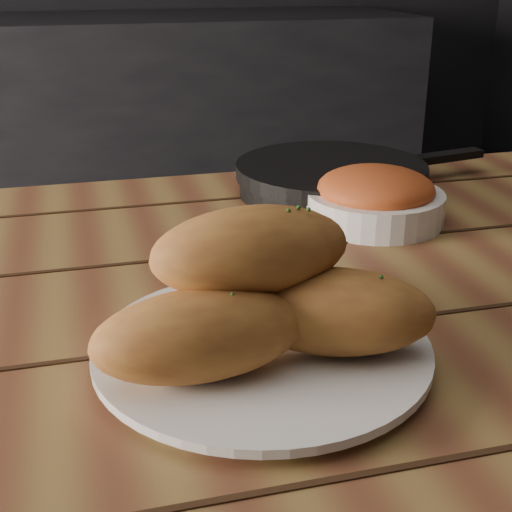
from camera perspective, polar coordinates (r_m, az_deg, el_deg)
The scene contains 5 objects.
table at distance 0.80m, azimuth 1.84°, elevation -8.75°, with size 1.53×0.87×0.75m.
plate at distance 0.62m, azimuth 0.47°, elevation -7.61°, with size 0.29×0.29×0.02m.
bread_rolls at distance 0.58m, azimuth 0.02°, elevation -2.99°, with size 0.29×0.24×0.12m.
skillet at distance 1.05m, azimuth 6.11°, elevation 6.25°, with size 0.41×0.28×0.05m.
bowl at distance 0.94m, azimuth 9.52°, elevation 4.62°, with size 0.18×0.18×0.07m.
Camera 1 is at (0.29, -0.69, 1.07)m, focal length 50.00 mm.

